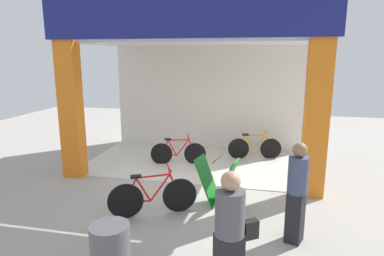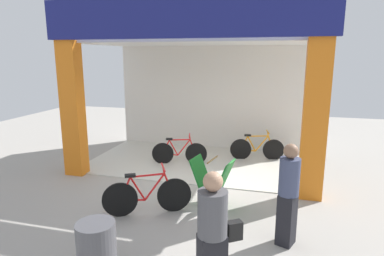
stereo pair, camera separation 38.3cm
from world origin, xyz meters
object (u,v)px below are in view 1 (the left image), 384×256
at_px(sandwich_board_sign, 217,182).
at_px(trash_bin, 111,253).
at_px(bicycle_inside_1, 178,153).
at_px(bicycle_parked_0, 153,196).
at_px(bicycle_inside_0, 254,148).
at_px(pedestrian_1, 230,231).
at_px(pedestrian_0, 297,192).

relative_size(sandwich_board_sign, trash_bin, 1.23).
relative_size(bicycle_inside_1, bicycle_parked_0, 0.98).
xyz_separation_m(bicycle_inside_0, pedestrian_1, (-0.12, -5.63, 0.49)).
distance_m(sandwich_board_sign, pedestrian_1, 2.52).
xyz_separation_m(bicycle_parked_0, pedestrian_1, (1.60, -1.76, 0.46)).
bearing_deg(pedestrian_0, bicycle_inside_1, 129.89).
distance_m(pedestrian_0, trash_bin, 2.88).
relative_size(bicycle_inside_1, pedestrian_1, 0.92).
xyz_separation_m(sandwich_board_sign, pedestrian_0, (1.40, -1.06, 0.36)).
bearing_deg(trash_bin, sandwich_board_sign, 67.98).
bearing_deg(pedestrian_1, bicycle_inside_0, 88.73).
height_order(sandwich_board_sign, pedestrian_0, pedestrian_0).
relative_size(bicycle_inside_1, pedestrian_0, 0.90).
height_order(sandwich_board_sign, trash_bin, sandwich_board_sign).
height_order(bicycle_inside_0, bicycle_parked_0, bicycle_parked_0).
bearing_deg(bicycle_inside_0, trash_bin, -106.17).
relative_size(bicycle_inside_1, sandwich_board_sign, 1.53).
distance_m(bicycle_inside_1, sandwich_board_sign, 2.64).
bearing_deg(pedestrian_1, trash_bin, -176.19).
height_order(bicycle_parked_0, pedestrian_1, pedestrian_1).
bearing_deg(pedestrian_0, sandwich_board_sign, 142.81).
height_order(bicycle_inside_0, pedestrian_0, pedestrian_0).
distance_m(bicycle_inside_1, pedestrian_0, 4.35).
bearing_deg(bicycle_parked_0, pedestrian_0, -8.68).
bearing_deg(bicycle_parked_0, bicycle_inside_1, 95.57).
relative_size(sandwich_board_sign, pedestrian_0, 0.59).
distance_m(pedestrian_1, trash_bin, 1.60).
distance_m(sandwich_board_sign, pedestrian_0, 1.79).
distance_m(bicycle_inside_0, bicycle_inside_1, 2.21).
relative_size(bicycle_inside_0, pedestrian_1, 0.94).
xyz_separation_m(sandwich_board_sign, trash_bin, (-1.03, -2.54, -0.09)).
distance_m(bicycle_inside_1, pedestrian_1, 5.08).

